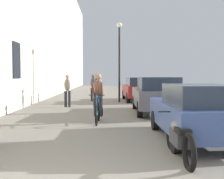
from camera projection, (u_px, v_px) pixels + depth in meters
cyclist_on_bicycle at (98, 99)px, 10.21m from camera, size 0.52×1.76×1.74m
pedestrian_near at (99, 90)px, 13.13m from camera, size 0.35×0.26×1.72m
pedestrian_mid at (67, 89)px, 15.18m from camera, size 0.37×0.29×1.71m
pedestrian_far at (97, 87)px, 17.12m from camera, size 0.35×0.25×1.76m
pedestrian_furthest at (93, 86)px, 18.75m from camera, size 0.37×0.29×1.72m
street_lamp at (119, 52)px, 17.86m from camera, size 0.32×0.32×4.90m
parked_car_nearest at (195, 111)px, 7.36m from camera, size 1.71×4.03×1.43m
parked_car_second at (156, 94)px, 12.72m from camera, size 1.99×4.50×1.58m
parked_car_third at (139, 89)px, 18.81m from camera, size 1.93×4.35×1.53m
parked_motorcycle at (179, 138)px, 5.79m from camera, size 0.62×2.15×0.92m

